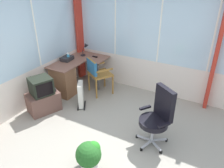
# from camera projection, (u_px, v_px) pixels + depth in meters

# --- Properties ---
(ground) EXTENTS (5.43, 5.45, 0.06)m
(ground) POSITION_uv_depth(u_px,v_px,m) (111.00, 148.00, 3.89)
(ground) COLOR gray
(north_window_panel) EXTENTS (4.43, 0.07, 2.64)m
(north_window_panel) POSITION_uv_depth(u_px,v_px,m) (8.00, 54.00, 4.22)
(north_window_panel) COLOR silver
(north_window_panel) RESTS_ON ground
(east_window_panel) EXTENTS (0.07, 4.45, 2.64)m
(east_window_panel) POSITION_uv_depth(u_px,v_px,m) (159.00, 41.00, 5.00)
(east_window_panel) COLOR silver
(east_window_panel) RESTS_ON ground
(curtain_corner) EXTENTS (0.23, 0.10, 2.54)m
(curtain_corner) POSITION_uv_depth(u_px,v_px,m) (80.00, 32.00, 5.83)
(curtain_corner) COLOR red
(curtain_corner) RESTS_ON ground
(curtain_east_far) EXTENTS (0.23, 0.10, 2.54)m
(curtain_east_far) POSITION_uv_depth(u_px,v_px,m) (217.00, 53.00, 4.43)
(curtain_east_far) COLOR red
(curtain_east_far) RESTS_ON ground
(desk) EXTENTS (1.39, 0.96, 0.74)m
(desk) POSITION_uv_depth(u_px,v_px,m) (65.00, 78.00, 5.36)
(desk) COLOR brown
(desk) RESTS_ON ground
(desk_lamp) EXTENTS (0.24, 0.21, 0.32)m
(desk_lamp) POSITION_uv_depth(u_px,v_px,m) (86.00, 48.00, 5.74)
(desk_lamp) COLOR black
(desk_lamp) RESTS_ON desk
(tv_remote) EXTENTS (0.06, 0.15, 0.02)m
(tv_remote) POSITION_uv_depth(u_px,v_px,m) (95.00, 57.00, 5.69)
(tv_remote) COLOR black
(tv_remote) RESTS_ON desk
(spray_bottle) EXTENTS (0.06, 0.06, 0.22)m
(spray_bottle) POSITION_uv_depth(u_px,v_px,m) (68.00, 56.00, 5.46)
(spray_bottle) COLOR #43A7D2
(spray_bottle) RESTS_ON desk
(paper_tray) EXTENTS (0.32, 0.25, 0.09)m
(paper_tray) POSITION_uv_depth(u_px,v_px,m) (67.00, 58.00, 5.48)
(paper_tray) COLOR #282629
(paper_tray) RESTS_ON desk
(wooden_armchair) EXTENTS (0.66, 0.66, 0.90)m
(wooden_armchair) POSITION_uv_depth(u_px,v_px,m) (96.00, 71.00, 5.26)
(wooden_armchair) COLOR olive
(wooden_armchair) RESTS_ON ground
(office_chair) EXTENTS (0.60, 0.61, 1.07)m
(office_chair) POSITION_uv_depth(u_px,v_px,m) (158.00, 114.00, 3.73)
(office_chair) COLOR #B7B7BF
(office_chair) RESTS_ON ground
(tv_on_stand) EXTENTS (0.76, 0.66, 0.78)m
(tv_on_stand) POSITION_uv_depth(u_px,v_px,m) (43.00, 97.00, 4.71)
(tv_on_stand) COLOR brown
(tv_on_stand) RESTS_ON ground
(space_heater) EXTENTS (0.40, 0.33, 0.58)m
(space_heater) POSITION_uv_depth(u_px,v_px,m) (81.00, 94.00, 4.90)
(space_heater) COLOR silver
(space_heater) RESTS_ON ground
(potted_plant) EXTENTS (0.40, 0.40, 0.46)m
(potted_plant) POSITION_uv_depth(u_px,v_px,m) (89.00, 155.00, 3.37)
(potted_plant) COLOR silver
(potted_plant) RESTS_ON ground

